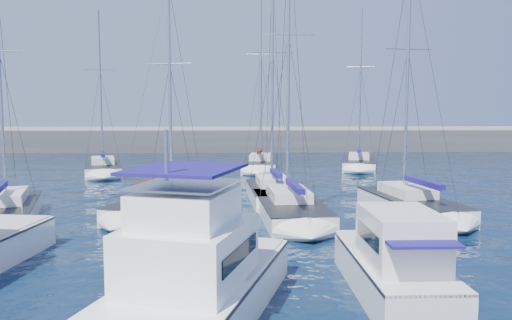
{
  "coord_description": "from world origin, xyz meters",
  "views": [
    {
      "loc": [
        1.17,
        -19.41,
        5.74
      ],
      "look_at": [
        2.04,
        8.23,
        3.0
      ],
      "focal_mm": 35.0,
      "sensor_mm": 36.0,
      "label": 1
    }
  ],
  "objects_px": {
    "sailboat_mid_e": "(410,204)",
    "sailboat_mid_d": "(290,208)",
    "sailboat_mid_b": "(165,203)",
    "sailboat_mid_a": "(4,212)",
    "motor_yacht_stbd_outer": "(394,267)",
    "sailboat_back_b": "(260,164)",
    "sailboat_back_c": "(359,163)",
    "motor_yacht_stbd_inner": "(198,277)",
    "sailboat_mid_c": "(273,193)",
    "sailboat_back_a": "(103,169)"
  },
  "relations": [
    {
      "from": "sailboat_mid_e",
      "to": "sailboat_mid_d",
      "type": "bearing_deg",
      "value": 179.96
    },
    {
      "from": "sailboat_mid_b",
      "to": "sailboat_mid_a",
      "type": "bearing_deg",
      "value": -146.69
    },
    {
      "from": "motor_yacht_stbd_outer",
      "to": "sailboat_mid_a",
      "type": "height_order",
      "value": "sailboat_mid_a"
    },
    {
      "from": "sailboat_mid_d",
      "to": "sailboat_back_b",
      "type": "bearing_deg",
      "value": 87.95
    },
    {
      "from": "sailboat_mid_d",
      "to": "sailboat_back_c",
      "type": "relative_size",
      "value": 0.97
    },
    {
      "from": "sailboat_mid_b",
      "to": "motor_yacht_stbd_inner",
      "type": "bearing_deg",
      "value": -60.72
    },
    {
      "from": "sailboat_back_c",
      "to": "sailboat_mid_d",
      "type": "bearing_deg",
      "value": -98.63
    },
    {
      "from": "sailboat_mid_a",
      "to": "sailboat_mid_d",
      "type": "xyz_separation_m",
      "value": [
        14.88,
        0.45,
        0.01
      ]
    },
    {
      "from": "motor_yacht_stbd_outer",
      "to": "sailboat_back_c",
      "type": "xyz_separation_m",
      "value": [
        6.98,
        33.85,
        -0.4
      ]
    },
    {
      "from": "sailboat_mid_c",
      "to": "sailboat_back_c",
      "type": "xyz_separation_m",
      "value": [
        9.64,
        17.45,
        0.01
      ]
    },
    {
      "from": "sailboat_mid_a",
      "to": "sailboat_back_c",
      "type": "height_order",
      "value": "sailboat_back_c"
    },
    {
      "from": "sailboat_mid_a",
      "to": "sailboat_mid_c",
      "type": "bearing_deg",
      "value": 3.77
    },
    {
      "from": "sailboat_mid_b",
      "to": "sailboat_mid_e",
      "type": "height_order",
      "value": "sailboat_mid_e"
    },
    {
      "from": "sailboat_mid_c",
      "to": "sailboat_mid_a",
      "type": "bearing_deg",
      "value": -162.91
    },
    {
      "from": "motor_yacht_stbd_outer",
      "to": "sailboat_back_a",
      "type": "xyz_separation_m",
      "value": [
        -17.15,
        30.32,
        -0.41
      ]
    },
    {
      "from": "motor_yacht_stbd_inner",
      "to": "sailboat_mid_a",
      "type": "distance_m",
      "value": 16.56
    },
    {
      "from": "sailboat_mid_b",
      "to": "sailboat_mid_c",
      "type": "relative_size",
      "value": 0.89
    },
    {
      "from": "sailboat_back_a",
      "to": "sailboat_mid_c",
      "type": "bearing_deg",
      "value": -59.76
    },
    {
      "from": "sailboat_mid_a",
      "to": "sailboat_mid_c",
      "type": "distance_m",
      "value": 15.32
    },
    {
      "from": "motor_yacht_stbd_outer",
      "to": "sailboat_mid_d",
      "type": "distance_m",
      "value": 11.61
    },
    {
      "from": "sailboat_back_c",
      "to": "sailboat_mid_c",
      "type": "bearing_deg",
      "value": -105.51
    },
    {
      "from": "motor_yacht_stbd_inner",
      "to": "sailboat_back_c",
      "type": "distance_m",
      "value": 37.5
    },
    {
      "from": "sailboat_mid_c",
      "to": "motor_yacht_stbd_inner",
      "type": "bearing_deg",
      "value": -104.14
    },
    {
      "from": "motor_yacht_stbd_outer",
      "to": "sailboat_back_a",
      "type": "distance_m",
      "value": 34.83
    },
    {
      "from": "sailboat_back_b",
      "to": "sailboat_back_c",
      "type": "height_order",
      "value": "sailboat_back_b"
    },
    {
      "from": "sailboat_back_b",
      "to": "sailboat_mid_e",
      "type": "bearing_deg",
      "value": -64.75
    },
    {
      "from": "sailboat_back_c",
      "to": "sailboat_mid_e",
      "type": "bearing_deg",
      "value": -82.52
    },
    {
      "from": "motor_yacht_stbd_outer",
      "to": "sailboat_mid_d",
      "type": "bearing_deg",
      "value": 100.48
    },
    {
      "from": "sailboat_mid_a",
      "to": "sailboat_back_a",
      "type": "bearing_deg",
      "value": 73.49
    },
    {
      "from": "motor_yacht_stbd_outer",
      "to": "sailboat_mid_a",
      "type": "bearing_deg",
      "value": 147.22
    },
    {
      "from": "sailboat_back_a",
      "to": "sailboat_back_b",
      "type": "xyz_separation_m",
      "value": [
        14.35,
        2.86,
        0.03
      ]
    },
    {
      "from": "sailboat_mid_a",
      "to": "sailboat_back_b",
      "type": "bearing_deg",
      "value": 40.44
    },
    {
      "from": "motor_yacht_stbd_inner",
      "to": "motor_yacht_stbd_outer",
      "type": "xyz_separation_m",
      "value": [
        5.93,
        1.36,
        -0.19
      ]
    },
    {
      "from": "sailboat_mid_a",
      "to": "sailboat_mid_d",
      "type": "height_order",
      "value": "sailboat_mid_d"
    },
    {
      "from": "sailboat_back_a",
      "to": "sailboat_back_c",
      "type": "distance_m",
      "value": 24.39
    },
    {
      "from": "sailboat_mid_a",
      "to": "sailboat_mid_d",
      "type": "relative_size",
      "value": 0.9
    },
    {
      "from": "motor_yacht_stbd_inner",
      "to": "sailboat_back_a",
      "type": "distance_m",
      "value": 33.61
    },
    {
      "from": "sailboat_mid_c",
      "to": "sailboat_back_c",
      "type": "height_order",
      "value": "sailboat_back_c"
    },
    {
      "from": "sailboat_mid_d",
      "to": "sailboat_back_b",
      "type": "distance_m",
      "value": 21.77
    },
    {
      "from": "sailboat_back_b",
      "to": "sailboat_back_c",
      "type": "xyz_separation_m",
      "value": [
        9.78,
        0.67,
        -0.02
      ]
    },
    {
      "from": "motor_yacht_stbd_inner",
      "to": "sailboat_mid_c",
      "type": "distance_m",
      "value": 18.06
    },
    {
      "from": "motor_yacht_stbd_inner",
      "to": "sailboat_back_b",
      "type": "height_order",
      "value": "sailboat_back_b"
    },
    {
      "from": "sailboat_mid_e",
      "to": "sailboat_back_c",
      "type": "xyz_separation_m",
      "value": [
        2.23,
        21.47,
        0.03
      ]
    },
    {
      "from": "sailboat_mid_d",
      "to": "sailboat_back_b",
      "type": "xyz_separation_m",
      "value": [
        -0.7,
        21.76,
        0.04
      ]
    },
    {
      "from": "sailboat_mid_a",
      "to": "sailboat_mid_d",
      "type": "distance_m",
      "value": 14.89
    },
    {
      "from": "sailboat_mid_e",
      "to": "sailboat_back_a",
      "type": "distance_m",
      "value": 28.31
    },
    {
      "from": "motor_yacht_stbd_inner",
      "to": "sailboat_mid_b",
      "type": "bearing_deg",
      "value": 118.77
    },
    {
      "from": "motor_yacht_stbd_outer",
      "to": "sailboat_mid_b",
      "type": "height_order",
      "value": "sailboat_mid_b"
    },
    {
      "from": "motor_yacht_stbd_inner",
      "to": "sailboat_back_a",
      "type": "height_order",
      "value": "sailboat_back_a"
    },
    {
      "from": "sailboat_mid_b",
      "to": "sailboat_back_c",
      "type": "relative_size",
      "value": 0.83
    }
  ]
}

